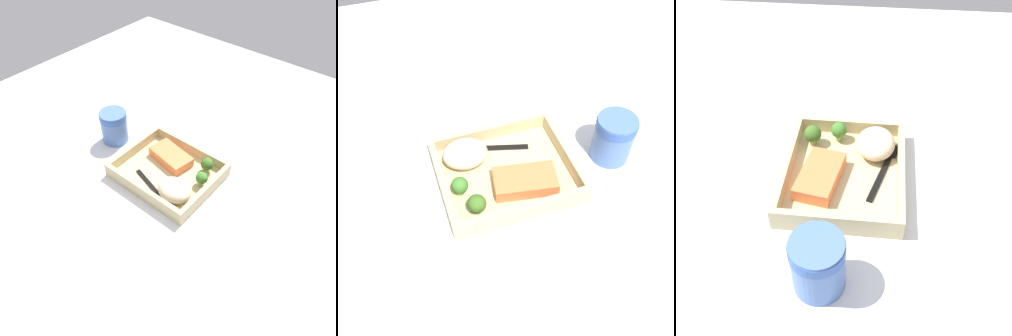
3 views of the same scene
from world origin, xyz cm
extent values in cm
cube|color=silver|center=(0.00, 0.00, -1.00)|extent=(160.00, 160.00, 2.00)
cube|color=tan|center=(0.00, 0.00, 0.60)|extent=(26.02, 21.99, 1.20)
cube|color=tan|center=(0.00, -10.39, 2.71)|extent=(26.02, 1.20, 3.02)
cube|color=tan|center=(0.00, 10.39, 2.71)|extent=(26.02, 1.20, 3.02)
cube|color=tan|center=(-12.41, 0.00, 2.71)|extent=(1.20, 19.59, 3.02)
cube|color=tan|center=(12.41, 0.00, 2.71)|extent=(1.20, 19.59, 3.02)
cube|color=#F77641|center=(-2.36, 4.08, 2.55)|extent=(12.71, 8.52, 2.71)
ellipsoid|color=beige|center=(6.60, -5.45, 3.47)|extent=(8.96, 7.46, 4.54)
cylinder|color=#88A766|center=(7.79, 6.98, 2.04)|extent=(1.30, 1.30, 1.68)
sphere|color=#3C6722|center=(7.79, 6.98, 3.82)|extent=(3.43, 3.43, 3.43)
cylinder|color=#80A759|center=(9.59, 2.01, 2.04)|extent=(1.21, 1.21, 1.67)
sphere|color=#3E772A|center=(9.59, 2.01, 3.75)|extent=(3.19, 3.19, 3.19)
cube|color=black|center=(-0.56, -6.70, 1.42)|extent=(12.23, 4.46, 0.44)
cube|color=black|center=(7.04, -8.87, 1.42)|extent=(3.87, 3.05, 0.44)
cylinder|color=#4B6EAF|center=(-21.87, 1.38, 4.96)|extent=(7.78, 7.78, 9.91)
cylinder|color=#3356A8|center=(-21.87, 1.38, 8.62)|extent=(8.01, 8.01, 1.78)
cube|color=white|center=(10.97, -24.57, 0.12)|extent=(10.24, 14.35, 0.24)
camera|label=1|loc=(39.48, -47.35, 65.16)|focal=35.00mm
camera|label=2|loc=(15.66, 45.92, 60.42)|focal=42.00mm
camera|label=3|loc=(-51.16, -5.36, 53.06)|focal=42.00mm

